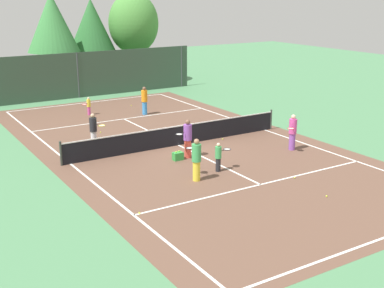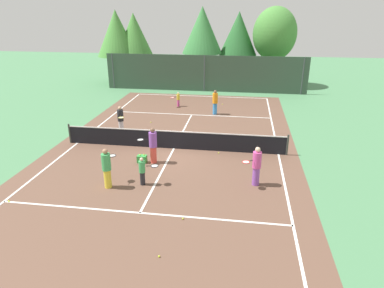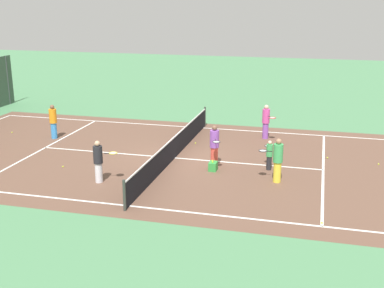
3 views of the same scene
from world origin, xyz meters
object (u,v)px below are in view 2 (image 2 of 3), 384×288
at_px(player_1, 256,166).
at_px(tennis_ball_2, 129,132).
at_px(player_2, 143,171).
at_px(tennis_ball_0, 116,141).
at_px(player_4, 107,168).
at_px(tennis_ball_3, 9,201).
at_px(player_6, 121,120).
at_px(tennis_ball_4, 222,104).
at_px(tennis_ball_1, 219,153).
at_px(ball_crate, 142,159).
at_px(player_5, 215,102).
at_px(tennis_ball_6, 151,122).
at_px(player_0, 178,99).
at_px(player_3, 153,145).
at_px(tennis_ball_5, 159,256).
at_px(tennis_ball_7, 183,219).

relative_size(player_1, tennis_ball_2, 26.25).
xyz_separation_m(player_2, tennis_ball_0, (-2.94, 4.70, -0.62)).
bearing_deg(player_4, tennis_ball_3, -152.96).
height_order(player_6, tennis_ball_4, player_6).
xyz_separation_m(player_6, tennis_ball_1, (6.05, -2.30, -0.82)).
bearing_deg(ball_crate, player_5, 72.45).
distance_m(tennis_ball_4, tennis_ball_6, 6.87).
bearing_deg(player_0, tennis_ball_1, -66.59).
distance_m(player_3, player_5, 9.03).
xyz_separation_m(ball_crate, tennis_ball_4, (3.14, 11.50, -0.15)).
relative_size(player_0, player_3, 0.62).
bearing_deg(tennis_ball_0, tennis_ball_5, -62.84).
bearing_deg(player_2, tennis_ball_5, -68.47).
height_order(player_0, tennis_ball_1, player_0).
distance_m(player_0, tennis_ball_6, 4.45).
distance_m(player_0, player_3, 10.45).
bearing_deg(tennis_ball_5, player_1, 60.10).
height_order(ball_crate, tennis_ball_0, ball_crate).
xyz_separation_m(player_0, player_4, (-0.50, -13.15, 0.32)).
relative_size(tennis_ball_1, tennis_ball_7, 1.00).
xyz_separation_m(player_4, tennis_ball_6, (-0.50, 8.85, -0.87)).
height_order(player_1, tennis_ball_2, player_1).
bearing_deg(player_4, tennis_ball_1, 45.02).
height_order(player_4, tennis_ball_3, player_4).
relative_size(player_4, tennis_ball_3, 26.44).
distance_m(tennis_ball_2, tennis_ball_3, 8.79).
xyz_separation_m(player_1, player_2, (-4.73, -0.68, -0.24)).
distance_m(player_2, player_5, 11.22).
height_order(tennis_ball_0, tennis_ball_2, same).
bearing_deg(tennis_ball_3, tennis_ball_4, 65.51).
xyz_separation_m(player_6, tennis_ball_0, (0.18, -1.46, -0.82)).
bearing_deg(tennis_ball_4, player_5, -97.55).
bearing_deg(tennis_ball_6, player_6, -118.81).
bearing_deg(player_6, player_4, -75.35).
bearing_deg(tennis_ball_7, tennis_ball_3, 178.53).
bearing_deg(player_3, tennis_ball_4, 77.24).
distance_m(player_4, tennis_ball_1, 6.17).
height_order(ball_crate, tennis_ball_7, ball_crate).
distance_m(player_2, player_4, 1.49).
relative_size(player_2, ball_crate, 2.78).
distance_m(player_5, tennis_ball_4, 2.84).
relative_size(player_0, tennis_ball_2, 16.67).
relative_size(tennis_ball_6, tennis_ball_7, 1.00).
relative_size(ball_crate, tennis_ball_5, 6.83).
height_order(player_6, tennis_ball_2, player_6).
height_order(player_3, tennis_ball_1, player_3).
bearing_deg(player_2, tennis_ball_6, 102.74).
bearing_deg(player_6, player_0, 71.18).
xyz_separation_m(player_1, tennis_ball_1, (-1.81, 3.19, -0.86)).
bearing_deg(tennis_ball_0, player_2, -57.97).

